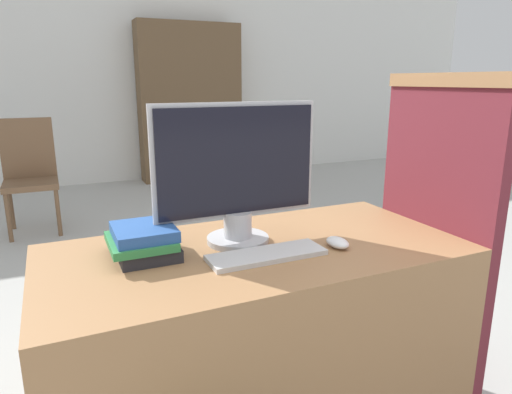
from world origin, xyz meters
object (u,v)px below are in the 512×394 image
at_px(mouse, 338,242).
at_px(monitor, 237,174).
at_px(keyboard, 267,255).
at_px(far_chair, 30,171).
at_px(book_stack, 144,241).

bearing_deg(mouse, monitor, 146.84).
relative_size(keyboard, mouse, 3.83).
xyz_separation_m(mouse, far_chair, (-1.03, 3.20, -0.24)).
distance_m(mouse, far_chair, 3.37).
bearing_deg(far_chair, book_stack, -32.05).
xyz_separation_m(monitor, book_stack, (-0.32, 0.00, -0.19)).
xyz_separation_m(keyboard, book_stack, (-0.35, 0.17, 0.04)).
bearing_deg(monitor, keyboard, -80.03).
bearing_deg(monitor, far_chair, 103.87).
bearing_deg(book_stack, mouse, -17.31).
height_order(mouse, far_chair, far_chair).
bearing_deg(book_stack, monitor, -0.37).
height_order(keyboard, mouse, mouse).
bearing_deg(mouse, keyboard, 176.26).
xyz_separation_m(keyboard, mouse, (0.26, -0.02, 0.01)).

